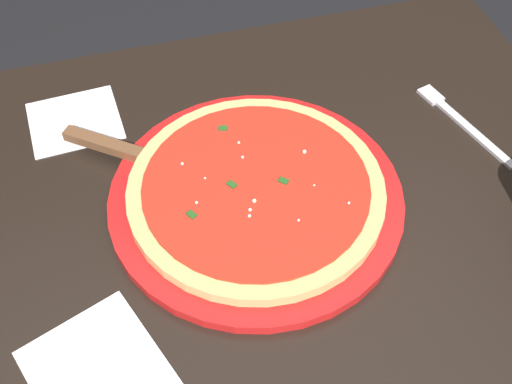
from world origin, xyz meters
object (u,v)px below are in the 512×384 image
serving_plate (256,198)px  napkin_folded_right (98,371)px  pizza_server (135,155)px  napkin_loose_left (75,121)px  fork (460,121)px  pizza (256,190)px

serving_plate → napkin_folded_right: bearing=-141.7°
pizza_server → serving_plate: bearing=-37.7°
napkin_folded_right → napkin_loose_left: bearing=88.0°
serving_plate → pizza_server: 0.17m
napkin_folded_right → napkin_loose_left: same height
fork → pizza: bearing=-169.0°
napkin_loose_left → fork: bearing=-15.9°
napkin_folded_right → napkin_loose_left: 0.39m
napkin_folded_right → fork: size_ratio=0.79×
pizza → serving_plate: bearing=-43.9°
pizza → pizza_server: pizza is taller
pizza → napkin_folded_right: bearing=-141.7°
serving_plate → fork: serving_plate is taller
napkin_loose_left → pizza: bearing=-45.6°
pizza_server → pizza: bearing=-37.7°
serving_plate → pizza_server: pizza_server is taller
napkin_folded_right → napkin_loose_left: size_ratio=1.17×
serving_plate → pizza: 0.02m
serving_plate → napkin_folded_right: serving_plate is taller
napkin_folded_right → serving_plate: bearing=38.3°
serving_plate → napkin_loose_left: serving_plate is taller
pizza_server → napkin_folded_right: pizza_server is taller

